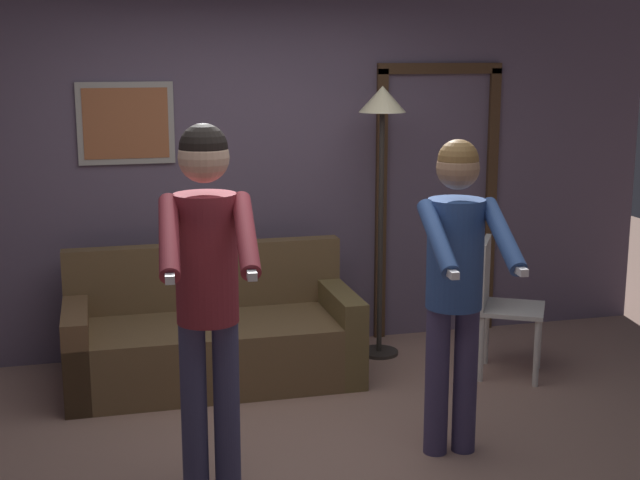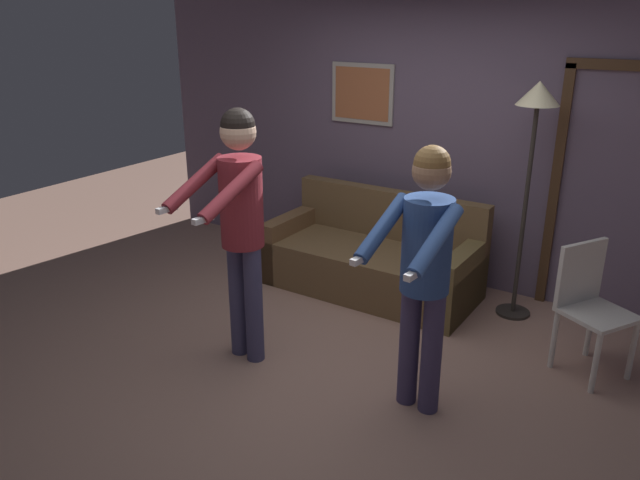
{
  "view_description": "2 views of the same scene",
  "coord_description": "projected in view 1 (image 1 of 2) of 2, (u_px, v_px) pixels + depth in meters",
  "views": [
    {
      "loc": [
        -1.1,
        -4.34,
        2.15
      ],
      "look_at": [
        0.02,
        -0.13,
        1.23
      ],
      "focal_mm": 50.0,
      "sensor_mm": 36.0,
      "label": 1
    },
    {
      "loc": [
        2.09,
        -3.36,
        2.44
      ],
      "look_at": [
        0.06,
        -0.19,
        1.04
      ],
      "focal_mm": 35.0,
      "sensor_mm": 36.0,
      "label": 2
    }
  ],
  "objects": [
    {
      "name": "torchiere_lamp",
      "position": [
        382.0,
        133.0,
        6.17
      ],
      "size": [
        0.33,
        0.33,
        1.93
      ],
      "color": "#332D28",
      "rests_on": "ground_plane"
    },
    {
      "name": "person_standing_left",
      "position": [
        207.0,
        272.0,
        4.23
      ],
      "size": [
        0.48,
        0.74,
        1.83
      ],
      "color": "#434267",
      "rests_on": "ground_plane"
    },
    {
      "name": "couch",
      "position": [
        212.0,
        340.0,
        5.94
      ],
      "size": [
        1.91,
        0.87,
        0.87
      ],
      "color": "brown",
      "rests_on": "ground_plane"
    },
    {
      "name": "ground_plane",
      "position": [
        311.0,
        458.0,
        4.82
      ],
      "size": [
        12.0,
        12.0,
        0.0
      ],
      "primitive_type": "plane",
      "color": "#A47B6A"
    },
    {
      "name": "back_wall_assembly",
      "position": [
        245.0,
        173.0,
        6.41
      ],
      "size": [
        6.4,
        0.1,
        2.6
      ],
      "color": "slate",
      "rests_on": "ground_plane"
    },
    {
      "name": "dining_chair_distant",
      "position": [
        499.0,
        299.0,
        6.0
      ],
      "size": [
        0.57,
        0.57,
        0.93
      ],
      "color": "silver",
      "rests_on": "ground_plane"
    },
    {
      "name": "person_standing_right",
      "position": [
        456.0,
        268.0,
        4.68
      ],
      "size": [
        0.47,
        0.69,
        1.72
      ],
      "color": "#443B62",
      "rests_on": "ground_plane"
    }
  ]
}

